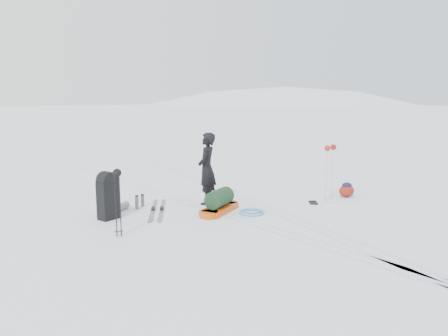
{
  "coord_description": "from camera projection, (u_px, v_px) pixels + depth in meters",
  "views": [
    {
      "loc": [
        -5.37,
        -7.51,
        2.54
      ],
      "look_at": [
        0.24,
        0.12,
        0.95
      ],
      "focal_mm": 35.0,
      "sensor_mm": 36.0,
      "label": 1
    }
  ],
  "objects": [
    {
      "name": "ski_poles_silver",
      "position": [
        330.0,
        154.0,
        10.35
      ],
      "size": [
        0.43,
        0.21,
        1.37
      ],
      "rotation": [
        0.0,
        0.0,
        0.39
      ],
      "color": "silver",
      "rests_on": "ground"
    },
    {
      "name": "small_daypack",
      "position": [
        347.0,
        190.0,
        10.97
      ],
      "size": [
        0.45,
        0.35,
        0.37
      ],
      "rotation": [
        0.0,
        0.0,
        -0.07
      ],
      "color": "maroon",
      "rests_on": "ground"
    },
    {
      "name": "stuff_sack",
      "position": [
        218.0,
        207.0,
        9.56
      ],
      "size": [
        0.43,
        0.38,
        0.22
      ],
      "rotation": [
        0.0,
        0.0,
        0.43
      ],
      "color": "black",
      "rests_on": "ground"
    },
    {
      "name": "ski_poles_black",
      "position": [
        117.0,
        181.0,
        7.77
      ],
      "size": [
        0.18,
        0.15,
        1.25
      ],
      "rotation": [
        0.0,
        0.0,
        0.41
      ],
      "color": "black",
      "rests_on": "ground"
    },
    {
      "name": "expedition_rucksack",
      "position": [
        110.0,
        196.0,
        9.05
      ],
      "size": [
        0.93,
        0.87,
        1.0
      ],
      "rotation": [
        0.0,
        0.0,
        0.27
      ],
      "color": "black",
      "rests_on": "ground"
    },
    {
      "name": "ski_tracks",
      "position": [
        218.0,
        201.0,
        10.58
      ],
      "size": [
        3.38,
        17.97,
        0.01
      ],
      "color": "silver",
      "rests_on": "ground"
    },
    {
      "name": "touring_skis_grey",
      "position": [
        157.0,
        210.0,
        9.71
      ],
      "size": [
        1.23,
        1.78,
        0.07
      ],
      "rotation": [
        0.0,
        0.0,
        1.03
      ],
      "color": "gray",
      "rests_on": "ground"
    },
    {
      "name": "pulk_sled",
      "position": [
        219.0,
        203.0,
        9.53
      ],
      "size": [
        1.37,
        0.95,
        0.51
      ],
      "rotation": [
        0.0,
        0.0,
        0.47
      ],
      "color": "#CD440C",
      "rests_on": "ground"
    },
    {
      "name": "rope_coil",
      "position": [
        252.0,
        212.0,
        9.48
      ],
      "size": [
        0.56,
        0.56,
        0.07
      ],
      "rotation": [
        0.0,
        0.0,
        -0.02
      ],
      "color": "#53A3CA",
      "rests_on": "ground"
    },
    {
      "name": "skier",
      "position": [
        207.0,
        169.0,
        10.17
      ],
      "size": [
        0.73,
        0.7,
        1.68
      ],
      "primitive_type": "imported",
      "rotation": [
        0.0,
        0.0,
        3.84
      ],
      "color": "black",
      "rests_on": "ground"
    },
    {
      "name": "thermos_pair",
      "position": [
        140.0,
        201.0,
        9.92
      ],
      "size": [
        0.3,
        0.22,
        0.31
      ],
      "rotation": [
        0.0,
        0.0,
        -0.22
      ],
      "color": "slate",
      "rests_on": "ground"
    },
    {
      "name": "ground",
      "position": [
        218.0,
        213.0,
        9.52
      ],
      "size": [
        200.0,
        200.0,
        0.0
      ],
      "primitive_type": "plane",
      "color": "white",
      "rests_on": "ground"
    },
    {
      "name": "touring_skis_white",
      "position": [
        313.0,
        204.0,
        10.25
      ],
      "size": [
        1.55,
        1.29,
        0.06
      ],
      "rotation": [
        0.0,
        0.0,
        -0.66
      ],
      "color": "silver",
      "rests_on": "ground"
    }
  ]
}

